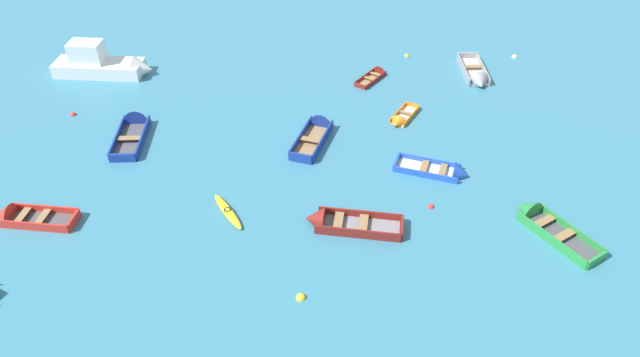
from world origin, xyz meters
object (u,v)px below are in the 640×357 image
mooring_buoy_between_boats_right (73,115)px  rowboat_maroon_midfield_left (334,222)px  rowboat_deep_blue_far_left (135,127)px  rowboat_blue_center (448,172)px  kayak_yellow_near_left (228,211)px  rowboat_red_near_right (20,217)px  motor_launch_white_cluster_inner (104,64)px  mooring_buoy_central (431,207)px  mooring_buoy_between_boats_left (514,57)px  mooring_buoy_trailing (301,298)px  rowboat_green_distant_center (540,220)px  rowboat_grey_far_right (477,77)px  rowboat_deep_blue_back_row_left (317,130)px  rowboat_maroon_midfield_right (376,74)px  mooring_buoy_midfield (407,56)px  rowboat_orange_near_camera (400,120)px

mooring_buoy_between_boats_right → rowboat_maroon_midfield_left: bearing=-33.1°
rowboat_deep_blue_far_left → rowboat_blue_center: rowboat_deep_blue_far_left is taller
kayak_yellow_near_left → rowboat_red_near_right: (-9.67, -0.31, 0.07)m
motor_launch_white_cluster_inner → mooring_buoy_central: size_ratio=20.49×
rowboat_maroon_midfield_left → rowboat_deep_blue_far_left: (-11.14, 8.24, 0.00)m
mooring_buoy_between_boats_left → mooring_buoy_trailing: bearing=-124.4°
rowboat_green_distant_center → mooring_buoy_trailing: bearing=-158.8°
kayak_yellow_near_left → rowboat_grey_far_right: (14.77, 12.86, 0.09)m
rowboat_maroon_midfield_left → rowboat_deep_blue_back_row_left: rowboat_deep_blue_back_row_left is taller
rowboat_deep_blue_back_row_left → mooring_buoy_between_boats_left: rowboat_deep_blue_back_row_left is taller
kayak_yellow_near_left → mooring_buoy_between_boats_right: bearing=138.5°
rowboat_red_near_right → rowboat_deep_blue_back_row_left: 15.72m
rowboat_red_near_right → rowboat_maroon_midfield_right: 22.72m
mooring_buoy_midfield → kayak_yellow_near_left: bearing=-123.1°
rowboat_blue_center → mooring_buoy_midfield: (-0.33, 13.55, -0.16)m
rowboat_maroon_midfield_right → mooring_buoy_midfield: bearing=50.0°
mooring_buoy_between_boats_left → rowboat_grey_far_right: bearing=-136.2°
rowboat_orange_near_camera → mooring_buoy_midfield: rowboat_orange_near_camera is taller
rowboat_deep_blue_back_row_left → mooring_buoy_central: size_ratio=13.97×
mooring_buoy_trailing → mooring_buoy_between_boats_right: (-13.71, 14.23, 0.00)m
rowboat_deep_blue_back_row_left → mooring_buoy_trailing: size_ratio=11.05×
rowboat_maroon_midfield_left → rowboat_maroon_midfield_right: bearing=77.2°
mooring_buoy_trailing → rowboat_orange_near_camera: bearing=66.8°
mooring_buoy_between_boats_left → mooring_buoy_midfield: bearing=177.8°
rowboat_maroon_midfield_right → mooring_buoy_central: rowboat_maroon_midfield_right is taller
rowboat_maroon_midfield_left → mooring_buoy_midfield: rowboat_maroon_midfield_left is taller
rowboat_deep_blue_far_left → rowboat_red_near_right: bearing=-115.1°
motor_launch_white_cluster_inner → mooring_buoy_between_boats_right: bearing=-96.9°
rowboat_maroon_midfield_left → mooring_buoy_central: bearing=14.8°
mooring_buoy_central → mooring_buoy_between_boats_right: 21.73m
rowboat_maroon_midfield_left → rowboat_blue_center: bearing=32.2°
mooring_buoy_midfield → rowboat_deep_blue_far_left: bearing=-151.6°
motor_launch_white_cluster_inner → rowboat_orange_near_camera: (18.74, -6.16, -0.58)m
mooring_buoy_between_boats_left → rowboat_deep_blue_back_row_left: bearing=-146.0°
rowboat_green_distant_center → rowboat_deep_blue_back_row_left: rowboat_deep_blue_back_row_left is taller
rowboat_green_distant_center → mooring_buoy_central: bearing=165.5°
rowboat_green_distant_center → motor_launch_white_cluster_inner: size_ratio=0.68×
rowboat_blue_center → mooring_buoy_trailing: (-7.50, -8.10, -0.16)m
rowboat_maroon_midfield_right → mooring_buoy_between_boats_right: bearing=-166.1°
rowboat_maroon_midfield_right → mooring_buoy_midfield: (2.39, 2.85, -0.13)m
rowboat_orange_near_camera → mooring_buoy_between_boats_right: rowboat_orange_near_camera is taller
rowboat_grey_far_right → rowboat_deep_blue_back_row_left: bearing=-149.8°
rowboat_grey_far_right → rowboat_orange_near_camera: bearing=-138.5°
motor_launch_white_cluster_inner → rowboat_maroon_midfield_right: 17.89m
rowboat_maroon_midfield_left → rowboat_orange_near_camera: rowboat_maroon_midfield_left is taller
rowboat_maroon_midfield_left → mooring_buoy_midfield: size_ratio=13.50×
rowboat_maroon_midfield_right → mooring_buoy_central: bearing=-83.8°
mooring_buoy_central → mooring_buoy_trailing: mooring_buoy_trailing is taller
mooring_buoy_central → mooring_buoy_between_boats_left: bearing=61.9°
rowboat_grey_far_right → mooring_buoy_trailing: 21.30m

